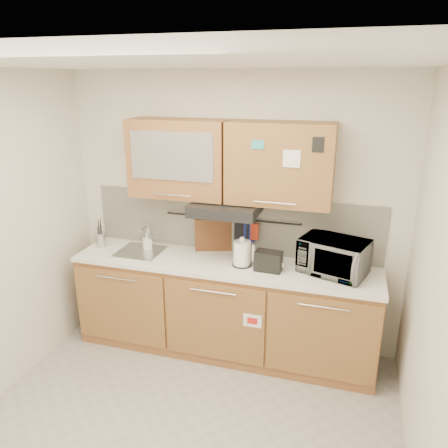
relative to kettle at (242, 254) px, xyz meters
The scene contains 20 objects.
floor 1.57m from the kettle, 98.61° to the right, with size 3.20×3.20×0.00m, color #9E9993.
ceiling 1.97m from the kettle, 98.61° to the right, with size 3.20×3.20×0.00m, color white.
wall_back 0.46m from the kettle, 118.55° to the left, with size 3.20×3.20×0.00m, color silver.
wall_right 1.86m from the kettle, 39.52° to the right, with size 3.00×3.00×0.00m, color silver.
base_cabinet 0.65m from the kettle, behind, with size 2.80×0.64×0.88m.
countertop 0.22m from the kettle, behind, with size 2.82×0.62×0.04m, color white.
backsplash 0.40m from the kettle, 119.46° to the left, with size 2.80×0.02×0.56m, color silver.
upper_cabinets 0.84m from the kettle, 140.67° to the left, with size 1.82×0.37×0.70m.
range_hood 0.44m from the kettle, 156.69° to the left, with size 0.60×0.46×0.10m, color black.
sink 1.03m from the kettle, behind, with size 0.42×0.40×0.26m.
utensil_rail 0.40m from the kettle, 122.72° to the left, with size 0.02×0.02×1.30m, color black.
utensil_crock 1.48m from the kettle, behind, with size 0.13×0.13×0.28m.
kettle is the anchor object (origin of this frame).
toaster 0.25m from the kettle, ahead, with size 0.24×0.15×0.18m.
microwave 0.79m from the kettle, ahead, with size 0.55×0.37×0.31m, color #999999.
soap_bottle 0.99m from the kettle, behind, with size 0.08×0.08×0.17m, color #999999.
cutting_board 0.44m from the kettle, 143.58° to the left, with size 0.36×0.03×0.44m, color brown.
oven_mitt 0.29m from the kettle, 89.48° to the left, with size 0.11×0.03×0.19m, color navy.
dark_pouch 0.29m from the kettle, 105.30° to the left, with size 0.14×0.04×0.22m, color black.
pot_holder 0.29m from the kettle, 85.58° to the left, with size 0.13×0.02×0.16m, color red.
Camera 1 is at (1.05, -2.33, 2.52)m, focal length 35.00 mm.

